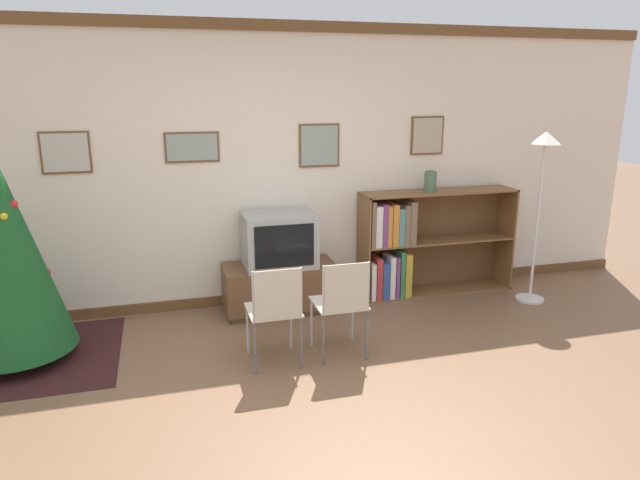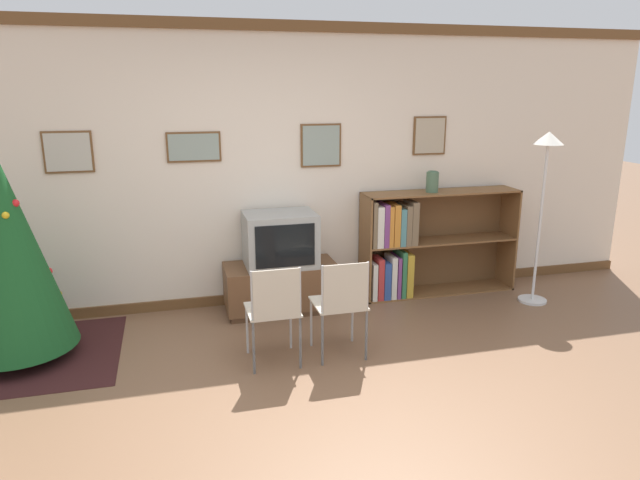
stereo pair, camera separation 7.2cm
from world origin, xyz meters
name	(u,v)px [view 2 (the right image)]	position (x,y,z in m)	size (l,w,h in m)	color
ground_plane	(324,421)	(0.00, 0.00, 0.00)	(24.00, 24.00, 0.00)	brown
wall_back	(262,168)	(0.00, 2.29, 1.35)	(8.32, 0.11, 2.70)	silver
area_rug	(22,357)	(-2.12, 1.50, 0.00)	(1.53, 1.34, 0.01)	#381919
christmas_tree	(5,249)	(-2.12, 1.50, 0.91)	(0.91, 0.91, 1.82)	maroon
tv_console	(281,287)	(0.10, 1.97, 0.23)	(1.07, 0.51, 0.46)	#4C311E
television	(280,239)	(0.10, 1.97, 0.71)	(0.67, 0.50, 0.51)	#9E9E99
folding_chair_left	(274,309)	(-0.16, 0.84, 0.47)	(0.40, 0.40, 0.82)	#BCB29E
folding_chair_right	(341,302)	(0.37, 0.84, 0.47)	(0.40, 0.40, 0.82)	#BCB29E
bookshelf	(411,245)	(1.49, 2.06, 0.54)	(1.65, 0.36, 1.08)	brown
vase	(432,181)	(1.68, 2.04, 1.19)	(0.12, 0.12, 0.21)	#47664C
standing_lamp	(545,173)	(2.61, 1.54, 1.31)	(0.28, 0.28, 1.70)	silver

